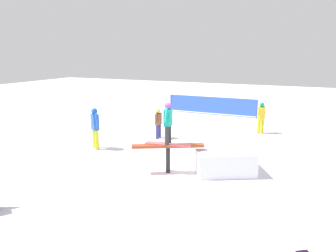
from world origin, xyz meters
The scene contains 9 objects.
ground_plane centered at (0.00, 0.00, 0.00)m, with size 60.00×60.00×0.00m, color white.
rail_feature centered at (0.00, 0.00, 0.77)m, with size 2.14×1.33×0.93m.
snow_kicker_ramp centered at (-1.57, -0.85, 0.37)m, with size 1.80×1.50×0.74m, color white.
main_rider_on_rail centered at (0.00, 0.00, 1.58)m, with size 1.49×0.70×1.34m.
bystander_yellow centered at (-1.83, -6.55, 0.83)m, with size 0.35×0.60×1.48m.
bystander_blue centered at (3.71, -1.20, 0.92)m, with size 0.61×0.48×1.64m.
bystander_brown centered at (2.15, -3.68, 0.74)m, with size 0.20×0.58×1.32m.
loose_snowboard_white centered at (-4.18, -2.96, 0.01)m, with size 1.27×0.28×0.02m, color white.
safety_fence centered at (1.68, -10.07, 0.60)m, with size 5.53×0.11×1.10m.
Camera 1 is at (-4.13, 9.02, 3.79)m, focal length 35.00 mm.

